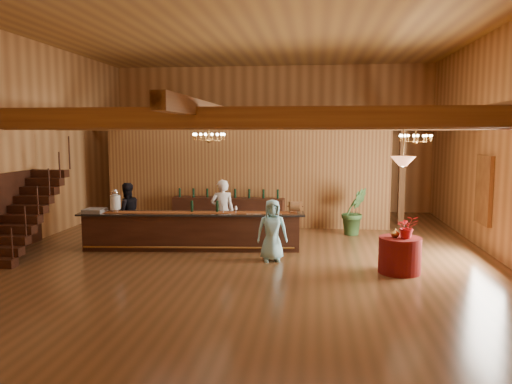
# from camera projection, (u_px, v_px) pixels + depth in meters

# --- Properties ---
(floor) EXTENTS (14.00, 14.00, 0.00)m
(floor) POSITION_uv_depth(u_px,v_px,m) (247.00, 253.00, 12.53)
(floor) COLOR brown
(floor) RESTS_ON ground
(ceiling) EXTENTS (14.00, 14.00, 0.00)m
(ceiling) POSITION_uv_depth(u_px,v_px,m) (246.00, 27.00, 11.87)
(ceiling) COLOR #AE7F3D
(ceiling) RESTS_ON wall_back
(wall_back) EXTENTS (12.00, 0.10, 5.50)m
(wall_back) POSITION_uv_depth(u_px,v_px,m) (271.00, 139.00, 19.10)
(wall_back) COLOR tan
(wall_back) RESTS_ON floor
(wall_front) EXTENTS (12.00, 0.10, 5.50)m
(wall_front) POSITION_uv_depth(u_px,v_px,m) (158.00, 156.00, 5.30)
(wall_front) COLOR tan
(wall_front) RESTS_ON floor
(wall_left) EXTENTS (0.10, 14.00, 5.50)m
(wall_left) POSITION_uv_depth(u_px,v_px,m) (17.00, 142.00, 12.89)
(wall_left) COLOR tan
(wall_left) RESTS_ON floor
(wall_right) EXTENTS (0.10, 14.00, 5.50)m
(wall_right) POSITION_uv_depth(u_px,v_px,m) (504.00, 143.00, 11.50)
(wall_right) COLOR tan
(wall_right) RESTS_ON floor
(beam_grid) EXTENTS (11.90, 13.90, 0.39)m
(beam_grid) POSITION_uv_depth(u_px,v_px,m) (249.00, 123.00, 12.64)
(beam_grid) COLOR #A06B34
(beam_grid) RESTS_ON wall_left
(support_posts) EXTENTS (9.20, 10.20, 3.20)m
(support_posts) POSITION_uv_depth(u_px,v_px,m) (244.00, 192.00, 11.84)
(support_posts) COLOR #A06B34
(support_posts) RESTS_ON floor
(partition_wall) EXTENTS (9.00, 0.18, 3.10)m
(partition_wall) POSITION_uv_depth(u_px,v_px,m) (246.00, 178.00, 15.85)
(partition_wall) COLOR olive
(partition_wall) RESTS_ON floor
(window_right_back) EXTENTS (0.12, 1.05, 1.75)m
(window_right_back) POSITION_uv_depth(u_px,v_px,m) (484.00, 190.00, 12.64)
(window_right_back) COLOR white
(window_right_back) RESTS_ON wall_right
(staircase) EXTENTS (1.00, 2.80, 2.00)m
(staircase) POSITION_uv_depth(u_px,v_px,m) (24.00, 214.00, 12.31)
(staircase) COLOR #3D1E12
(staircase) RESTS_ON floor
(backroom_boxes) EXTENTS (4.10, 0.60, 1.10)m
(backroom_boxes) POSITION_uv_depth(u_px,v_px,m) (259.00, 202.00, 17.92)
(backroom_boxes) COLOR #3D1E12
(backroom_boxes) RESTS_ON floor
(tasting_bar) EXTENTS (5.80, 1.27, 0.97)m
(tasting_bar) POSITION_uv_depth(u_px,v_px,m) (192.00, 231.00, 12.80)
(tasting_bar) COLOR #3D1E12
(tasting_bar) RESTS_ON floor
(beverage_dispenser) EXTENTS (0.26, 0.26, 0.60)m
(beverage_dispenser) POSITION_uv_depth(u_px,v_px,m) (115.00, 201.00, 12.80)
(beverage_dispenser) COLOR silver
(beverage_dispenser) RESTS_ON tasting_bar
(glass_rack_tray) EXTENTS (0.50, 0.50, 0.10)m
(glass_rack_tray) POSITION_uv_depth(u_px,v_px,m) (95.00, 211.00, 12.75)
(glass_rack_tray) COLOR gray
(glass_rack_tray) RESTS_ON tasting_bar
(raffle_drum) EXTENTS (0.34, 0.24, 0.30)m
(raffle_drum) POSITION_uv_depth(u_px,v_px,m) (295.00, 206.00, 12.62)
(raffle_drum) COLOR #9A6035
(raffle_drum) RESTS_ON tasting_bar
(bar_bottle_0) EXTENTS (0.07, 0.07, 0.30)m
(bar_bottle_0) POSITION_uv_depth(u_px,v_px,m) (192.00, 206.00, 12.84)
(bar_bottle_0) COLOR black
(bar_bottle_0) RESTS_ON tasting_bar
(bar_bottle_1) EXTENTS (0.07, 0.07, 0.30)m
(bar_bottle_1) POSITION_uv_depth(u_px,v_px,m) (217.00, 206.00, 12.82)
(bar_bottle_1) COLOR black
(bar_bottle_1) RESTS_ON tasting_bar
(backbar_shelf) EXTENTS (3.52, 0.81, 0.98)m
(backbar_shelf) POSITION_uv_depth(u_px,v_px,m) (228.00, 213.00, 15.57)
(backbar_shelf) COLOR #3D1E12
(backbar_shelf) RESTS_ON floor
(round_table) EXTENTS (0.89, 0.89, 0.77)m
(round_table) POSITION_uv_depth(u_px,v_px,m) (400.00, 255.00, 10.68)
(round_table) COLOR maroon
(round_table) RESTS_ON floor
(chandelier_left) EXTENTS (0.80, 0.80, 0.46)m
(chandelier_left) POSITION_uv_depth(u_px,v_px,m) (209.00, 137.00, 12.41)
(chandelier_left) COLOR #B6813B
(chandelier_left) RESTS_ON beam_grid
(chandelier_right) EXTENTS (0.80, 0.80, 0.49)m
(chandelier_right) POSITION_uv_depth(u_px,v_px,m) (416.00, 138.00, 12.62)
(chandelier_right) COLOR #B6813B
(chandelier_right) RESTS_ON beam_grid
(pendant_lamp) EXTENTS (0.52, 0.52, 0.90)m
(pendant_lamp) POSITION_uv_depth(u_px,v_px,m) (403.00, 161.00, 10.44)
(pendant_lamp) COLOR #B6813B
(pendant_lamp) RESTS_ON beam_grid
(bartender) EXTENTS (0.71, 0.54, 1.74)m
(bartender) POSITION_uv_depth(u_px,v_px,m) (222.00, 212.00, 13.50)
(bartender) COLOR white
(bartender) RESTS_ON floor
(staff_second) EXTENTS (1.00, 0.96, 1.63)m
(staff_second) POSITION_uv_depth(u_px,v_px,m) (127.00, 212.00, 13.76)
(staff_second) COLOR black
(staff_second) RESTS_ON floor
(guest) EXTENTS (0.78, 0.57, 1.45)m
(guest) POSITION_uv_depth(u_px,v_px,m) (272.00, 230.00, 11.65)
(guest) COLOR #97DFEB
(guest) RESTS_ON floor
(floor_plant) EXTENTS (0.95, 0.88, 1.40)m
(floor_plant) POSITION_uv_depth(u_px,v_px,m) (354.00, 211.00, 14.64)
(floor_plant) COLOR #2D5024
(floor_plant) RESTS_ON floor
(table_flowers) EXTENTS (0.47, 0.41, 0.49)m
(table_flowers) POSITION_uv_depth(u_px,v_px,m) (407.00, 227.00, 10.52)
(table_flowers) COLOR red
(table_flowers) RESTS_ON round_table
(table_vase) EXTENTS (0.18, 0.18, 0.31)m
(table_vase) POSITION_uv_depth(u_px,v_px,m) (395.00, 230.00, 10.62)
(table_vase) COLOR #B6813B
(table_vase) RESTS_ON round_table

